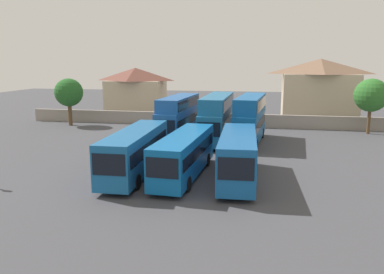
# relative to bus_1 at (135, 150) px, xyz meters

# --- Properties ---
(ground) EXTENTS (140.00, 140.00, 0.00)m
(ground) POSITION_rel_bus_1_xyz_m (3.92, 18.07, -2.01)
(ground) COLOR #424247
(depot_boundary_wall) EXTENTS (56.00, 0.50, 1.80)m
(depot_boundary_wall) POSITION_rel_bus_1_xyz_m (3.92, 24.07, -1.11)
(depot_boundary_wall) COLOR gray
(depot_boundary_wall) RESTS_ON ground
(bus_1) EXTENTS (2.85, 11.39, 3.52)m
(bus_1) POSITION_rel_bus_1_xyz_m (0.00, 0.00, 0.00)
(bus_1) COLOR #165A98
(bus_1) RESTS_ON ground
(bus_2) EXTENTS (3.00, 11.16, 3.31)m
(bus_2) POSITION_rel_bus_1_xyz_m (3.88, 0.19, -0.11)
(bus_2) COLOR #0D5BA3
(bus_2) RESTS_ON ground
(bus_3) EXTENTS (3.01, 10.41, 3.54)m
(bus_3) POSITION_rel_bus_1_xyz_m (8.00, -0.02, 0.01)
(bus_3) COLOR #135296
(bus_3) RESTS_ON ground
(bus_4) EXTENTS (3.03, 10.61, 4.91)m
(bus_4) POSITION_rel_bus_1_xyz_m (0.21, 14.35, 0.76)
(bus_4) COLOR #1B539E
(bus_4) RESTS_ON ground
(bus_5) EXTENTS (2.76, 11.81, 5.09)m
(bus_5) POSITION_rel_bus_1_xyz_m (4.61, 14.45, 0.86)
(bus_5) COLOR #196194
(bus_5) RESTS_ON ground
(bus_6) EXTENTS (3.30, 10.77, 5.13)m
(bus_6) POSITION_rel_bus_1_xyz_m (8.30, 13.94, 0.87)
(bus_6) COLOR #10559B
(bus_6) RESTS_ON ground
(house_terrace_left) EXTENTS (9.35, 6.34, 7.82)m
(house_terrace_left) POSITION_rel_bus_1_xyz_m (-11.02, 32.19, 1.98)
(house_terrace_left) COLOR #C6B293
(house_terrace_left) RESTS_ON ground
(house_terrace_centre) EXTENTS (11.16, 7.13, 9.22)m
(house_terrace_centre) POSITION_rel_bus_1_xyz_m (17.72, 31.92, 2.69)
(house_terrace_centre) COLOR #C6B293
(house_terrace_centre) RESTS_ON ground
(tree_left_of_lot) EXTENTS (3.87, 3.87, 6.54)m
(tree_left_of_lot) POSITION_rel_bus_1_xyz_m (-16.88, 21.07, 2.55)
(tree_left_of_lot) COLOR brown
(tree_left_of_lot) RESTS_ON ground
(tree_behind_wall) EXTENTS (4.05, 4.05, 6.79)m
(tree_behind_wall) POSITION_rel_bus_1_xyz_m (22.52, 22.07, 2.74)
(tree_behind_wall) COLOR brown
(tree_behind_wall) RESTS_ON ground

